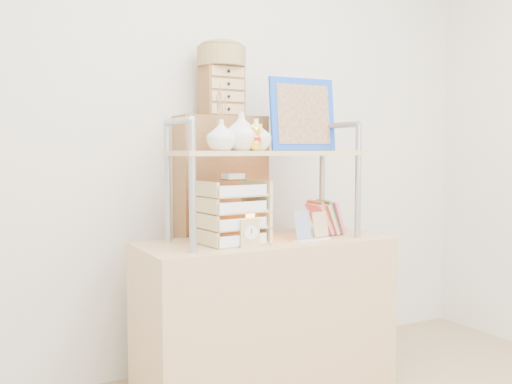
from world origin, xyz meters
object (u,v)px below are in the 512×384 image
at_px(desk, 265,317).
at_px(salt_lamp, 258,218).
at_px(letter_tray, 233,216).
at_px(cabinet, 221,245).

distance_m(desk, salt_lamp, 0.48).
xyz_separation_m(desk, letter_tray, (-0.18, -0.02, 0.50)).
xyz_separation_m(desk, cabinet, (-0.06, 0.37, 0.30)).
bearing_deg(letter_tray, desk, 7.00).
bearing_deg(desk, letter_tray, -173.00).
bearing_deg(salt_lamp, desk, -64.87).
relative_size(letter_tray, salt_lamp, 1.61).
height_order(letter_tray, salt_lamp, letter_tray).
distance_m(desk, cabinet, 0.48).
relative_size(desk, salt_lamp, 6.01).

